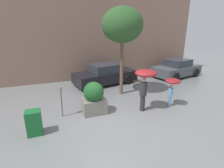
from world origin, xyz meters
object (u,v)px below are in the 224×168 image
object	(u,v)px
planter_box	(94,98)
parking_meter	(61,95)
parked_car_near	(105,75)
street_tree	(122,25)
newspaper_box	(34,123)
person_child	(172,84)
parked_car_far	(177,69)
person_adult	(145,79)

from	to	relation	value
planter_box	parking_meter	size ratio (longest dim) A/B	1.07
parked_car_near	street_tree	world-z (taller)	street_tree
street_tree	parking_meter	bearing A→B (deg)	-154.71
parked_car_near	parking_meter	distance (m)	4.85
planter_box	newspaper_box	size ratio (longest dim) A/B	1.58
parked_car_near	newspaper_box	bearing A→B (deg)	126.93
person_child	parked_car_near	world-z (taller)	person_child
planter_box	street_tree	size ratio (longest dim) A/B	0.31
parked_car_far	parking_meter	world-z (taller)	parked_car_far
parked_car_near	street_tree	distance (m)	3.72
parking_meter	newspaper_box	world-z (taller)	parking_meter
street_tree	parked_car_near	bearing A→B (deg)	97.40
person_child	street_tree	distance (m)	3.84
parking_meter	newspaper_box	size ratio (longest dim) A/B	1.48
person_adult	parking_meter	bearing A→B (deg)	144.21
person_child	newspaper_box	size ratio (longest dim) A/B	1.51
planter_box	parked_car_far	world-z (taller)	planter_box
parked_car_far	newspaper_box	distance (m)	10.85
parked_car_far	parking_meter	xyz separation A→B (m)	(-8.84, -3.49, 0.33)
parked_car_near	parked_car_far	distance (m)	5.70
newspaper_box	parked_car_far	bearing A→B (deg)	24.45
person_child	parking_meter	distance (m)	5.02
person_adult	street_tree	distance (m)	3.17
person_adult	parked_car_near	size ratio (longest dim) A/B	0.43
newspaper_box	street_tree	bearing A→B (deg)	30.39
parking_meter	person_adult	bearing A→B (deg)	-10.57
parked_car_far	planter_box	bearing A→B (deg)	103.49
person_adult	person_child	world-z (taller)	person_adult
street_tree	parking_meter	xyz separation A→B (m)	(-3.41, -1.61, -2.75)
planter_box	street_tree	xyz separation A→B (m)	(2.06, 1.77, 3.00)
person_adult	parked_car_far	world-z (taller)	person_adult
planter_box	person_adult	xyz separation A→B (m)	(2.20, -0.50, 0.79)
person_adult	parked_car_near	bearing A→B (deg)	70.05
person_adult	street_tree	xyz separation A→B (m)	(-0.13, 2.27, 2.21)
person_adult	newspaper_box	xyz separation A→B (m)	(-4.58, -0.34, -1.04)
parked_car_far	street_tree	world-z (taller)	street_tree
parked_car_near	newspaper_box	size ratio (longest dim) A/B	4.85
parked_car_near	street_tree	xyz separation A→B (m)	(0.27, -2.07, 3.09)
parked_car_far	street_tree	xyz separation A→B (m)	(-5.43, -1.88, 3.09)
planter_box	person_adult	world-z (taller)	person_adult
street_tree	parked_car_far	bearing A→B (deg)	19.11
person_adult	street_tree	size ratio (longest dim) A/B	0.41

